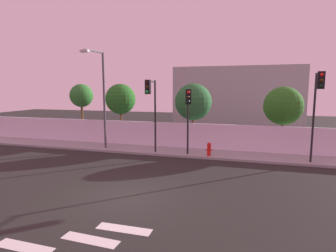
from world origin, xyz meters
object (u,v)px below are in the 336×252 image
object	(u,v)px
traffic_light_left	(151,101)
traffic_light_center	(317,98)
street_lamp_curbside	(102,92)
roadside_tree_leftmost	(81,96)
roadside_tree_midleft	(121,99)
traffic_light_right	(188,107)
fire_hydrant	(209,149)
roadside_tree_midright	(193,102)
roadside_tree_rightmost	(283,106)

from	to	relation	value
traffic_light_left	traffic_light_center	size ratio (longest dim) A/B	0.94
traffic_light_center	street_lamp_curbside	xyz separation A→B (m)	(-13.49, 0.74, 0.29)
traffic_light_center	roadside_tree_leftmost	bearing A→B (deg)	167.51
traffic_light_center	street_lamp_curbside	bearing A→B (deg)	176.87
traffic_light_left	street_lamp_curbside	world-z (taller)	street_lamp_curbside
traffic_light_left	street_lamp_curbside	bearing A→B (deg)	172.86
street_lamp_curbside	traffic_light_center	bearing A→B (deg)	-3.13
traffic_light_left	traffic_light_center	xyz separation A→B (m)	(9.62, -0.25, 0.24)
roadside_tree_leftmost	roadside_tree_midleft	distance (m)	3.63
street_lamp_curbside	traffic_light_right	bearing A→B (deg)	-6.13
fire_hydrant	roadside_tree_midright	bearing A→B (deg)	117.99
fire_hydrant	street_lamp_curbside	bearing A→B (deg)	179.57
traffic_light_left	traffic_light_right	xyz separation A→B (m)	(2.48, -0.20, -0.39)
traffic_light_right	fire_hydrant	world-z (taller)	traffic_light_right
street_lamp_curbside	fire_hydrant	xyz separation A→B (m)	(7.60, -0.06, -3.58)
fire_hydrant	roadside_tree_leftmost	size ratio (longest dim) A/B	0.18
fire_hydrant	roadside_tree_rightmost	xyz separation A→B (m)	(4.64, 3.12, 2.64)
traffic_light_right	roadside_tree_rightmost	size ratio (longest dim) A/B	0.93
traffic_light_left	roadside_tree_midleft	bearing A→B (deg)	137.76
traffic_light_right	roadside_tree_midright	bearing A→B (deg)	96.10
traffic_light_right	traffic_light_left	bearing A→B (deg)	175.47
traffic_light_center	fire_hydrant	bearing A→B (deg)	173.42
traffic_light_right	roadside_tree_midleft	xyz separation A→B (m)	(-6.38, 3.74, 0.31)
street_lamp_curbside	roadside_tree_midright	size ratio (longest dim) A/B	1.41
traffic_light_left	fire_hydrant	distance (m)	4.84
traffic_light_left	roadside_tree_leftmost	size ratio (longest dim) A/B	1.00
traffic_light_left	roadside_tree_midright	distance (m)	4.12
traffic_light_center	fire_hydrant	distance (m)	6.78
street_lamp_curbside	roadside_tree_midleft	world-z (taller)	street_lamp_curbside
street_lamp_curbside	roadside_tree_midleft	distance (m)	3.12
street_lamp_curbside	roadside_tree_leftmost	bearing A→B (deg)	140.06
traffic_light_center	traffic_light_right	world-z (taller)	traffic_light_center
roadside_tree_leftmost	roadside_tree_midright	world-z (taller)	roadside_tree_midright
roadside_tree_rightmost	roadside_tree_leftmost	bearing A→B (deg)	180.00
fire_hydrant	roadside_tree_midright	distance (m)	4.52
roadside_tree_midleft	roadside_tree_midright	bearing A→B (deg)	-0.00
roadside_tree_midleft	roadside_tree_rightmost	xyz separation A→B (m)	(12.28, -0.00, -0.33)
roadside_tree_midright	roadside_tree_rightmost	world-z (taller)	roadside_tree_midright
traffic_light_right	roadside_tree_midright	distance (m)	3.77
roadside_tree_midright	traffic_light_right	bearing A→B (deg)	-83.90
traffic_light_center	roadside_tree_leftmost	world-z (taller)	traffic_light_center
traffic_light_right	street_lamp_curbside	xyz separation A→B (m)	(-6.35, 0.68, 0.92)
fire_hydrant	roadside_tree_midleft	distance (m)	8.77
roadside_tree_leftmost	roadside_tree_rightmost	distance (m)	15.91
traffic_light_right	roadside_tree_rightmost	distance (m)	6.98
traffic_light_center	traffic_light_right	distance (m)	7.17
roadside_tree_leftmost	traffic_light_left	bearing A→B (deg)	-25.23
fire_hydrant	roadside_tree_leftmost	world-z (taller)	roadside_tree_leftmost
street_lamp_curbside	roadside_tree_leftmost	xyz separation A→B (m)	(-3.66, 3.06, -0.38)
traffic_light_right	roadside_tree_midleft	bearing A→B (deg)	149.61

